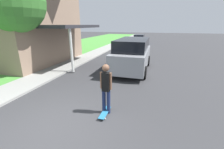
{
  "coord_description": "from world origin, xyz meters",
  "views": [
    {
      "loc": [
        2.83,
        -3.16,
        2.99
      ],
      "look_at": [
        1.02,
        2.85,
        0.9
      ],
      "focal_mm": 24.0,
      "sensor_mm": 36.0,
      "label": 1
    }
  ],
  "objects_px": {
    "lawn_tree_near": "(13,2)",
    "car_down_street": "(139,39)",
    "skateboarder": "(106,87)",
    "skateboard": "(105,113)",
    "suv_parked": "(132,54)"
  },
  "relations": [
    {
      "from": "skateboarder",
      "to": "skateboard",
      "type": "relative_size",
      "value": 2.16
    },
    {
      "from": "lawn_tree_near",
      "to": "skateboard",
      "type": "relative_size",
      "value": 7.0
    },
    {
      "from": "car_down_street",
      "to": "skateboarder",
      "type": "relative_size",
      "value": 2.49
    },
    {
      "from": "car_down_street",
      "to": "suv_parked",
      "type": "bearing_deg",
      "value": -84.72
    },
    {
      "from": "suv_parked",
      "to": "skateboard",
      "type": "bearing_deg",
      "value": -89.75
    },
    {
      "from": "car_down_street",
      "to": "skateboard",
      "type": "relative_size",
      "value": 5.39
    },
    {
      "from": "lawn_tree_near",
      "to": "skateboard",
      "type": "height_order",
      "value": "lawn_tree_near"
    },
    {
      "from": "skateboarder",
      "to": "skateboard",
      "type": "bearing_deg",
      "value": -90.99
    },
    {
      "from": "skateboard",
      "to": "skateboarder",
      "type": "bearing_deg",
      "value": 89.01
    },
    {
      "from": "skateboard",
      "to": "car_down_street",
      "type": "bearing_deg",
      "value": 93.98
    },
    {
      "from": "suv_parked",
      "to": "car_down_street",
      "type": "height_order",
      "value": "suv_parked"
    },
    {
      "from": "lawn_tree_near",
      "to": "car_down_street",
      "type": "relative_size",
      "value": 1.3
    },
    {
      "from": "lawn_tree_near",
      "to": "skateboarder",
      "type": "xyz_separation_m",
      "value": [
        6.06,
        -2.52,
        -3.16
      ]
    },
    {
      "from": "skateboarder",
      "to": "skateboard",
      "type": "xyz_separation_m",
      "value": [
        -0.0,
        -0.15,
        -0.92
      ]
    },
    {
      "from": "lawn_tree_near",
      "to": "car_down_street",
      "type": "bearing_deg",
      "value": 76.82
    }
  ]
}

